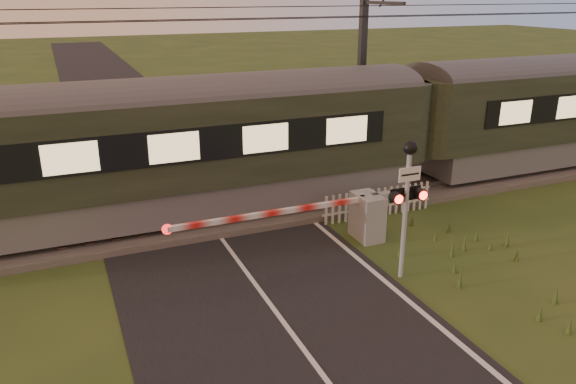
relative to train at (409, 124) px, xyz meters
name	(u,v)px	position (x,y,z in m)	size (l,w,h in m)	color
ground	(293,336)	(-6.87, -6.50, -2.16)	(160.00, 160.00, 0.00)	#28441A
road	(299,342)	(-6.85, -6.73, -2.15)	(6.00, 140.00, 0.03)	black
track_bed	(205,215)	(-6.87, 0.00, -2.09)	(140.00, 3.40, 0.39)	#47423D
overhead_wires	(194,11)	(-6.87, 0.00, 3.57)	(120.00, 0.62, 0.62)	black
train	(409,124)	(0.00, 0.00, 0.00)	(40.26, 2.78, 3.75)	slate
boom_gate	(359,216)	(-3.53, -3.09, -1.48)	(6.46, 0.95, 1.26)	gray
crossing_signal	(407,186)	(-3.65, -5.27, 0.06)	(0.82, 0.35, 3.23)	gray
picket_fence	(378,202)	(-2.21, -1.89, -1.72)	(3.57, 0.07, 0.86)	silver
catenary_mast	(363,65)	(-0.52, 2.23, 1.64)	(0.23, 2.46, 7.31)	#2D2D30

